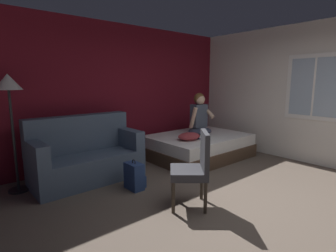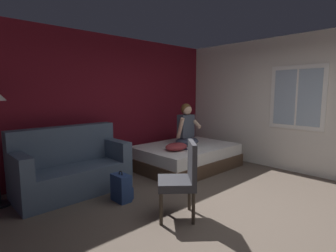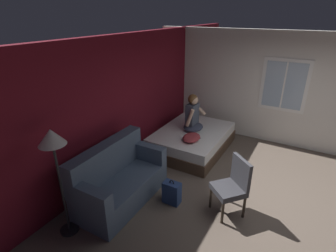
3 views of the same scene
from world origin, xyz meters
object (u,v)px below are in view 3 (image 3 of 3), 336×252
throw_pillow (191,138)px  cell_phone (198,137)px  person_seated (193,116)px  floor_lamp (53,148)px  backpack (172,193)px  side_chair (233,185)px  bed (192,140)px  couch (118,180)px

throw_pillow → cell_phone: (0.20, -0.06, -0.07)m
throw_pillow → person_seated: bearing=22.9°
floor_lamp → backpack: bearing=-37.4°
throw_pillow → cell_phone: bearing=-16.8°
side_chair → backpack: bearing=106.7°
person_seated → throw_pillow: person_seated is taller
bed → floor_lamp: floor_lamp is taller
bed → couch: couch is taller
side_chair → cell_phone: 1.84m
bed → throw_pillow: size_ratio=4.25×
backpack → cell_phone: (1.66, 0.28, 0.29)m
bed → backpack: (-1.94, -0.53, -0.04)m
person_seated → throw_pillow: 0.63m
side_chair → bed: bearing=41.8°
bed → cell_phone: (-0.28, -0.26, 0.25)m
backpack → side_chair: bearing=-73.3°
cell_phone → bed: bearing=-105.0°
bed → backpack: size_ratio=4.46×
bed → couch: 2.36m
person_seated → cell_phone: 0.55m
couch → cell_phone: size_ratio=11.88×
couch → backpack: size_ratio=3.73×
floor_lamp → bed: bearing=-8.7°
side_chair → person_seated: 2.29m
bed → person_seated: person_seated is taller
side_chair → person_seated: bearing=41.5°
couch → side_chair: (0.67, -1.80, 0.14)m
side_chair → cell_phone: bearing=41.7°
cell_phone → floor_lamp: bearing=18.4°
couch → backpack: bearing=-65.3°
side_chair → cell_phone: size_ratio=6.81×
bed → floor_lamp: 3.54m
side_chair → floor_lamp: floor_lamp is taller
backpack → cell_phone: bearing=9.4°
backpack → couch: bearing=114.7°
couch → throw_pillow: bearing=-15.4°
bed → throw_pillow: (-0.48, -0.20, 0.31)m
couch → backpack: couch is taller
bed → person_seated: bearing=27.6°
floor_lamp → cell_phone: bearing=-14.2°
throw_pillow → bed: bearing=22.5°
side_chair → throw_pillow: side_chair is taller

